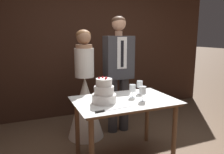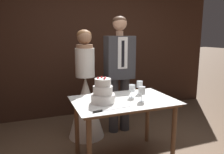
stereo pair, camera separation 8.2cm
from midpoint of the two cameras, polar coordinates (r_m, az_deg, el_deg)
wall_back at (r=4.29m, az=-4.37°, el=7.73°), size 5.16×0.12×2.58m
cake_table at (r=2.65m, az=3.93°, el=-8.03°), size 1.21×0.79×0.77m
tiered_cake at (r=2.48m, az=-1.46°, el=-4.12°), size 0.28×0.28×0.30m
cake_knife at (r=2.25m, az=-0.69°, el=-8.64°), size 0.45×0.08×0.02m
wine_glass_near at (r=2.88m, az=8.04°, el=-1.99°), size 0.08×0.08×0.17m
wine_glass_middle at (r=2.56m, az=8.70°, el=-3.72°), size 0.08×0.08×0.17m
wine_glass_far at (r=2.70m, az=6.13°, el=-3.11°), size 0.08×0.08×0.16m
bride at (r=3.29m, az=-6.15°, el=-5.72°), size 0.54×0.54×1.61m
groom at (r=3.37m, az=2.64°, el=2.28°), size 0.44×0.25×1.80m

